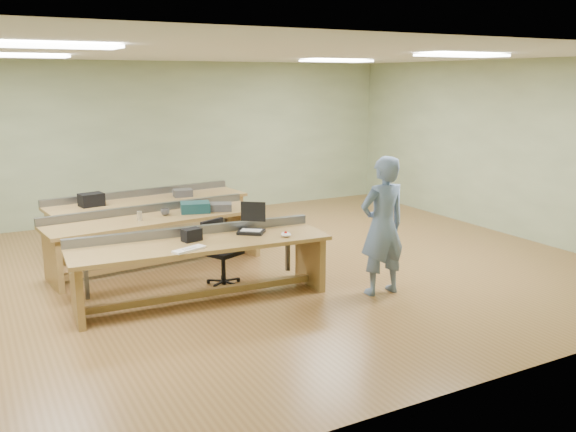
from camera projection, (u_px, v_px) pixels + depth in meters
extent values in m
plane|color=brown|center=(242.00, 271.00, 8.65)|extent=(10.00, 10.00, 0.00)
plane|color=silver|center=(238.00, 53.00, 7.99)|extent=(10.00, 10.00, 0.00)
cube|color=#A3B488|center=(156.00, 141.00, 11.75)|extent=(10.00, 0.04, 3.00)
cube|color=#A3B488|center=(441.00, 229.00, 4.88)|extent=(10.00, 0.04, 3.00)
cube|color=#A3B488|center=(502.00, 147.00, 10.62)|extent=(0.04, 8.00, 3.00)
cube|color=white|center=(52.00, 46.00, 5.55)|extent=(1.20, 0.50, 0.03)
cube|color=white|center=(21.00, 56.00, 8.13)|extent=(1.20, 0.50, 0.03)
cube|color=white|center=(462.00, 55.00, 7.86)|extent=(1.20, 0.50, 0.03)
cube|color=white|center=(337.00, 61.00, 10.43)|extent=(1.20, 0.50, 0.03)
cube|color=olive|center=(202.00, 244.00, 7.36)|extent=(3.18, 1.03, 0.05)
cube|color=olive|center=(77.00, 291.00, 6.84)|extent=(0.12, 0.74, 0.70)
cube|color=olive|center=(310.00, 259.00, 8.04)|extent=(0.12, 0.74, 0.70)
cube|color=olive|center=(203.00, 293.00, 7.49)|extent=(2.84, 0.27, 0.08)
cube|color=#595C62|center=(193.00, 231.00, 7.67)|extent=(3.14, 0.27, 0.11)
cube|color=olive|center=(157.00, 219.00, 8.69)|extent=(3.20, 1.18, 0.05)
cube|color=olive|center=(53.00, 261.00, 7.96)|extent=(0.16, 0.74, 0.70)
cube|color=olive|center=(246.00, 230.00, 9.58)|extent=(0.16, 0.74, 0.70)
cube|color=olive|center=(159.00, 260.00, 8.83)|extent=(2.82, 0.42, 0.08)
cube|color=#595C62|center=(147.00, 208.00, 8.97)|extent=(3.12, 0.43, 0.11)
cube|color=olive|center=(149.00, 201.00, 9.91)|extent=(3.31, 1.23, 0.05)
cube|color=olive|center=(55.00, 237.00, 9.15)|extent=(0.17, 0.76, 0.70)
cube|color=olive|center=(231.00, 212.00, 10.83)|extent=(0.17, 0.76, 0.70)
cube|color=olive|center=(151.00, 238.00, 10.05)|extent=(2.92, 0.44, 0.08)
cube|color=#595C62|center=(140.00, 193.00, 10.20)|extent=(3.22, 0.45, 0.11)
imported|color=#6478A3|center=(382.00, 226.00, 7.59)|extent=(0.65, 0.43, 1.76)
cube|color=black|center=(251.00, 232.00, 7.76)|extent=(0.42, 0.41, 0.04)
cube|color=black|center=(253.00, 212.00, 7.83)|extent=(0.26, 0.21, 0.26)
cube|color=silver|center=(189.00, 249.00, 6.99)|extent=(0.43, 0.28, 0.02)
ellipsoid|color=white|center=(286.00, 234.00, 7.59)|extent=(0.15, 0.17, 0.06)
cube|color=black|center=(192.00, 235.00, 7.38)|extent=(0.25, 0.19, 0.15)
cylinder|color=black|center=(223.00, 269.00, 8.07)|extent=(0.06, 0.06, 0.42)
cube|color=black|center=(223.00, 252.00, 8.01)|extent=(0.53, 0.53, 0.06)
cube|color=black|center=(212.00, 233.00, 8.08)|extent=(0.37, 0.20, 0.37)
cylinder|color=black|center=(224.00, 282.00, 8.11)|extent=(0.61, 0.61, 0.06)
cube|color=#133940|center=(195.00, 207.00, 8.97)|extent=(0.49, 0.42, 0.15)
cube|color=#3E3E41|center=(218.00, 207.00, 9.09)|extent=(0.47, 0.39, 0.11)
imported|color=#3E3E41|center=(165.00, 212.00, 8.76)|extent=(0.14, 0.14, 0.10)
cylinder|color=silver|center=(140.00, 216.00, 8.45)|extent=(0.09, 0.09, 0.13)
cube|color=black|center=(91.00, 200.00, 9.38)|extent=(0.39, 0.31, 0.20)
cube|color=#3E3E41|center=(183.00, 193.00, 10.15)|extent=(0.33, 0.26, 0.12)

